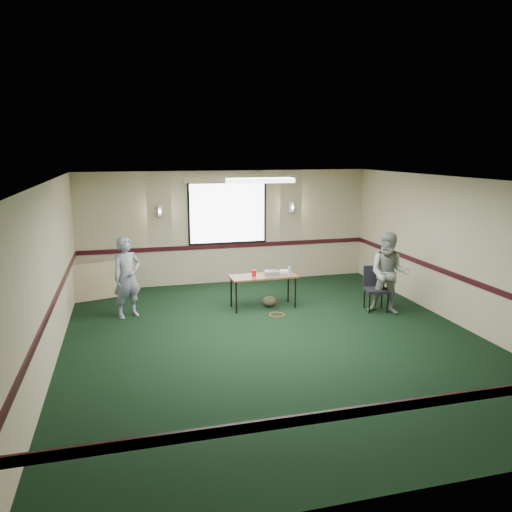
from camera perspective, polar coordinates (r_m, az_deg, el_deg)
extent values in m
plane|color=black|center=(8.61, 2.23, -9.59)|extent=(8.00, 8.00, 0.00)
plane|color=#BBAF87|center=(12.03, -3.27, 3.29)|extent=(7.00, 0.00, 7.00)
plane|color=#BBAF87|center=(4.71, 16.94, -11.27)|extent=(7.00, 0.00, 7.00)
plane|color=#BBAF87|center=(7.95, -22.61, -2.16)|extent=(0.00, 8.00, 8.00)
plane|color=#BBAF87|center=(9.81, 22.27, 0.41)|extent=(0.00, 8.00, 8.00)
plane|color=silver|center=(8.02, 2.39, 8.64)|extent=(8.00, 8.00, 0.00)
cube|color=black|center=(12.09, -3.23, 1.17)|extent=(7.00, 0.03, 0.10)
cube|color=black|center=(4.91, 16.51, -16.04)|extent=(7.00, 0.03, 0.10)
cube|color=black|center=(8.06, -22.25, -5.26)|extent=(0.03, 8.00, 0.10)
cube|color=black|center=(9.89, 21.99, -2.15)|extent=(0.03, 8.00, 0.10)
cube|color=black|center=(11.96, -3.27, 4.93)|extent=(1.90, 0.01, 1.50)
cube|color=white|center=(11.95, -3.27, 4.93)|extent=(1.80, 0.02, 1.40)
cube|color=tan|center=(11.88, -3.31, 8.62)|extent=(2.05, 0.08, 0.10)
cylinder|color=silver|center=(11.70, -10.97, 5.07)|extent=(0.16, 0.16, 0.25)
cylinder|color=silver|center=(12.33, 4.10, 5.60)|extent=(0.16, 0.16, 0.25)
cube|color=white|center=(8.98, 0.49, 8.63)|extent=(1.20, 0.32, 0.08)
cube|color=#592E19|center=(10.13, 0.83, -2.34)|extent=(1.37, 0.58, 0.04)
cylinder|color=black|center=(9.86, -2.27, -4.79)|extent=(0.03, 0.03, 0.64)
cylinder|color=black|center=(10.22, 4.53, -4.22)|extent=(0.03, 0.03, 0.64)
cylinder|color=black|center=(10.27, -2.85, -4.12)|extent=(0.03, 0.03, 0.64)
cylinder|color=black|center=(10.61, 3.70, -3.59)|extent=(0.03, 0.03, 0.64)
cube|color=gray|center=(10.13, 1.81, -1.97)|extent=(0.31, 0.27, 0.10)
cube|color=silver|center=(10.37, 3.30, -1.78)|extent=(0.25, 0.23, 0.05)
cylinder|color=red|center=(10.04, -0.22, -1.98)|extent=(0.09, 0.09, 0.13)
cylinder|color=#8AC4E2|center=(10.13, 3.82, -1.73)|extent=(0.06, 0.06, 0.18)
ellipsoid|color=#443E27|center=(10.35, 1.54, -5.21)|extent=(0.36, 0.32, 0.21)
torus|color=#BA4B17|center=(9.86, 2.41, -6.70)|extent=(0.39, 0.39, 0.02)
cube|color=tan|center=(11.33, -17.39, -2.72)|extent=(1.55, 0.65, 0.79)
cube|color=black|center=(10.28, 13.59, -3.80)|extent=(0.50, 0.50, 0.06)
cube|color=black|center=(10.41, 13.31, -2.23)|extent=(0.43, 0.13, 0.43)
cylinder|color=black|center=(10.13, 12.85, -5.35)|extent=(0.03, 0.03, 0.40)
cylinder|color=black|center=(10.24, 14.80, -5.27)|extent=(0.03, 0.03, 0.40)
cylinder|color=black|center=(10.46, 12.29, -4.77)|extent=(0.03, 0.03, 0.40)
cylinder|color=black|center=(10.56, 14.17, -4.69)|extent=(0.03, 0.03, 0.40)
imported|color=#46599A|center=(9.87, -14.53, -2.37)|extent=(0.68, 0.59, 1.57)
imported|color=#6A8CA6|center=(10.07, 14.95, -1.95)|extent=(0.99, 0.93, 1.62)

